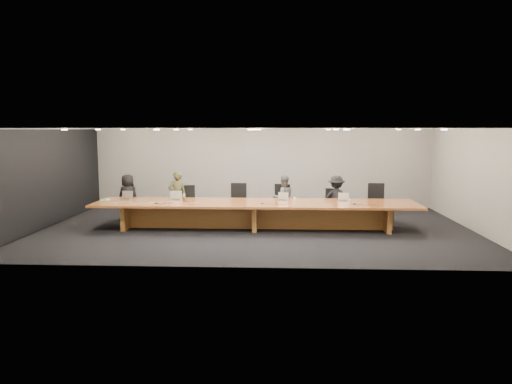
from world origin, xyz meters
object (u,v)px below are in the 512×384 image
(person_b, at_px, (177,196))
(person_c, at_px, (283,198))
(chair_far_right, at_px, (376,202))
(paper_cup_far, at_px, (350,201))
(person_a, at_px, (128,197))
(person_d, at_px, (336,199))
(mic_left, at_px, (156,203))
(laptop_b, at_px, (175,195))
(conference_table, at_px, (255,210))
(chair_left, at_px, (189,203))
(chair_mid_right, at_px, (280,203))
(chair_far_left, at_px, (128,203))
(chair_right, at_px, (331,205))
(laptop_d, at_px, (282,196))
(paper_cup_near, at_px, (295,199))
(mic_center, at_px, (262,203))
(mic_right, at_px, (354,204))
(laptop_e, at_px, (343,197))
(amber_mug, at_px, (184,200))
(av_box, at_px, (114,204))
(water_bottle, at_px, (184,198))
(chair_mid_left, at_px, (237,202))
(laptop_a, at_px, (126,195))

(person_b, distance_m, person_c, 3.25)
(chair_far_right, height_order, paper_cup_far, chair_far_right)
(person_a, height_order, person_d, person_a)
(person_a, xyz_separation_m, mic_left, (1.28, -1.59, 0.06))
(person_d, height_order, laptop_b, person_d)
(conference_table, height_order, paper_cup_far, paper_cup_far)
(chair_left, bearing_deg, paper_cup_far, -31.91)
(chair_mid_right, height_order, chair_far_right, chair_far_right)
(chair_mid_right, bearing_deg, chair_far_right, 17.80)
(chair_far_left, xyz_separation_m, chair_right, (6.23, 0.13, -0.01))
(laptop_b, distance_m, laptop_d, 3.09)
(person_a, xyz_separation_m, laptop_b, (1.67, -0.90, 0.18))
(person_d, relative_size, paper_cup_far, 15.66)
(chair_far_left, xyz_separation_m, paper_cup_near, (5.11, -0.92, 0.29))
(paper_cup_near, bearing_deg, mic_center, -147.64)
(mic_right, bearing_deg, chair_far_right, 60.63)
(laptop_b, bearing_deg, laptop_e, -1.57)
(conference_table, bearing_deg, person_c, 57.82)
(conference_table, distance_m, mic_right, 2.73)
(chair_left, xyz_separation_m, mic_right, (4.81, -1.51, 0.22))
(laptop_e, distance_m, amber_mug, 4.48)
(chair_mid_right, height_order, mic_center, chair_mid_right)
(mic_left, bearing_deg, paper_cup_far, 4.31)
(paper_cup_far, xyz_separation_m, av_box, (-6.47, -0.59, -0.03))
(laptop_e, distance_m, water_bottle, 4.51)
(chair_left, relative_size, laptop_e, 3.59)
(mic_left, xyz_separation_m, mic_center, (2.92, 0.07, 0.00))
(chair_far_left, xyz_separation_m, chair_mid_left, (3.38, 0.05, 0.07))
(chair_left, distance_m, laptop_a, 1.91)
(chair_far_left, xyz_separation_m, laptop_a, (0.21, -0.87, 0.37))
(amber_mug, bearing_deg, laptop_b, 131.33)
(amber_mug, distance_m, mic_center, 2.21)
(conference_table, relative_size, laptop_b, 26.74)
(person_a, bearing_deg, mic_left, 142.40)
(chair_mid_right, relative_size, water_bottle, 5.12)
(chair_mid_right, bearing_deg, laptop_b, -148.15)
(chair_far_left, distance_m, amber_mug, 2.38)
(laptop_d, height_order, paper_cup_near, laptop_d)
(water_bottle, height_order, mic_center, water_bottle)
(chair_far_left, height_order, chair_left, chair_left)
(paper_cup_near, relative_size, mic_right, 0.71)
(chair_right, bearing_deg, mic_right, -59.18)
(chair_far_left, xyz_separation_m, laptop_d, (4.75, -0.83, 0.36))
(person_a, relative_size, person_b, 0.93)
(laptop_a, distance_m, laptop_d, 4.54)
(laptop_d, bearing_deg, chair_left, 177.49)
(chair_right, bearing_deg, chair_left, -162.94)
(water_bottle, height_order, mic_right, water_bottle)
(amber_mug, bearing_deg, conference_table, 1.36)
(chair_far_left, height_order, amber_mug, chair_far_left)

